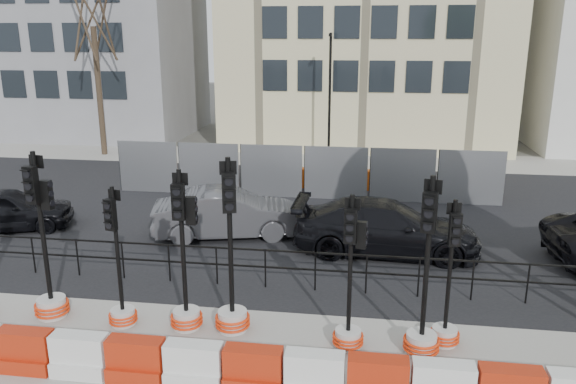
% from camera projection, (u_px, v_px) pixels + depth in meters
% --- Properties ---
extents(ground, '(120.00, 120.00, 0.00)m').
position_uv_depth(ground, '(256.00, 311.00, 12.43)').
color(ground, '#51514C').
rests_on(ground, ground).
extents(road, '(40.00, 14.00, 0.03)m').
position_uv_depth(road, '(296.00, 214.00, 19.09)').
color(road, black).
rests_on(road, ground).
extents(sidewalk_far, '(40.00, 4.00, 0.02)m').
position_uv_depth(sidewalk_far, '(320.00, 159.00, 27.67)').
color(sidewalk_far, gray).
rests_on(sidewalk_far, ground).
extents(building_grey, '(11.00, 9.06, 14.00)m').
position_uv_depth(building_grey, '(96.00, 16.00, 33.40)').
color(building_grey, gray).
rests_on(building_grey, ground).
extents(kerb_railing, '(18.00, 0.04, 1.00)m').
position_uv_depth(kerb_railing, '(265.00, 262.00, 13.38)').
color(kerb_railing, black).
rests_on(kerb_railing, ground).
extents(heras_fencing, '(14.33, 1.72, 2.00)m').
position_uv_depth(heras_fencing, '(320.00, 176.00, 21.57)').
color(heras_fencing, gray).
rests_on(heras_fencing, ground).
extents(lamp_post_far, '(0.12, 0.56, 6.00)m').
position_uv_depth(lamp_post_far, '(330.00, 95.00, 25.76)').
color(lamp_post_far, black).
rests_on(lamp_post_far, ground).
extents(tree_bare_far, '(2.00, 2.00, 9.00)m').
position_uv_depth(tree_bare_far, '(92.00, 19.00, 26.91)').
color(tree_bare_far, '#473828').
rests_on(tree_bare_far, ground).
extents(barrier_row, '(16.75, 0.50, 0.80)m').
position_uv_depth(barrier_row, '(223.00, 369.00, 9.66)').
color(barrier_row, red).
rests_on(barrier_row, ground).
extents(traffic_signal_b, '(0.72, 0.72, 3.67)m').
position_uv_depth(traffic_signal_b, '(49.00, 280.00, 11.94)').
color(traffic_signal_b, '#BBBAB6').
rests_on(traffic_signal_b, ground).
extents(traffic_signal_c, '(0.60, 0.60, 3.03)m').
position_uv_depth(traffic_signal_c, '(121.00, 298.00, 11.67)').
color(traffic_signal_c, '#BBBAB6').
rests_on(traffic_signal_c, ground).
extents(traffic_signal_d, '(0.67, 0.67, 3.41)m').
position_uv_depth(traffic_signal_d, '(186.00, 293.00, 11.49)').
color(traffic_signal_d, '#BBBAB6').
rests_on(traffic_signal_d, ground).
extents(traffic_signal_e, '(0.72, 0.72, 3.67)m').
position_uv_depth(traffic_signal_e, '(232.00, 297.00, 11.41)').
color(traffic_signal_e, '#BBBAB6').
rests_on(traffic_signal_e, ground).
extents(traffic_signal_f, '(0.61, 0.61, 3.11)m').
position_uv_depth(traffic_signal_f, '(349.00, 313.00, 10.79)').
color(traffic_signal_f, '#BBBAB6').
rests_on(traffic_signal_f, ground).
extents(traffic_signal_g, '(0.70, 0.70, 3.53)m').
position_uv_depth(traffic_signal_g, '(423.00, 320.00, 10.57)').
color(traffic_signal_g, '#BBBAB6').
rests_on(traffic_signal_g, ground).
extents(traffic_signal_h, '(0.59, 0.59, 2.98)m').
position_uv_depth(traffic_signal_h, '(446.00, 316.00, 10.93)').
color(traffic_signal_h, '#BBBAB6').
rests_on(traffic_signal_h, ground).
extents(car_a, '(4.07, 4.98, 1.36)m').
position_uv_depth(car_a, '(5.00, 209.00, 17.43)').
color(car_a, black).
rests_on(car_a, ground).
extents(car_b, '(3.72, 5.21, 1.47)m').
position_uv_depth(car_b, '(228.00, 213.00, 16.85)').
color(car_b, '#46464B').
rests_on(car_b, ground).
extents(car_c, '(2.37, 5.25, 1.49)m').
position_uv_depth(car_c, '(386.00, 227.00, 15.59)').
color(car_c, black).
rests_on(car_c, ground).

